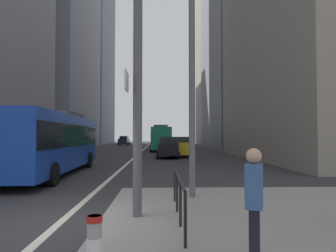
# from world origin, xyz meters

# --- Properties ---
(ground_plane) EXTENTS (160.00, 160.00, 0.00)m
(ground_plane) POSITION_xyz_m (0.00, 20.00, 0.00)
(ground_plane) COLOR #303033
(median_island) EXTENTS (9.00, 10.00, 0.15)m
(median_island) POSITION_xyz_m (5.50, -1.00, 0.07)
(median_island) COLOR gray
(median_island) RESTS_ON ground
(lane_centre_line) EXTENTS (0.20, 80.00, 0.01)m
(lane_centre_line) POSITION_xyz_m (0.00, 30.00, 0.01)
(lane_centre_line) COLOR beige
(lane_centre_line) RESTS_ON ground
(office_tower_left_far) EXTENTS (11.38, 19.33, 41.06)m
(office_tower_left_far) POSITION_xyz_m (-16.00, 68.43, 20.53)
(office_tower_left_far) COLOR slate
(office_tower_left_far) RESTS_ON ground
(office_tower_right_mid) EXTENTS (12.92, 19.13, 35.62)m
(office_tower_right_mid) POSITION_xyz_m (17.00, 41.91, 17.81)
(office_tower_right_mid) COLOR gray
(office_tower_right_mid) RESTS_ON ground
(office_tower_right_far) EXTENTS (11.70, 22.29, 44.40)m
(office_tower_right_far) POSITION_xyz_m (17.00, 65.90, 22.20)
(office_tower_right_far) COLOR gray
(office_tower_right_far) RESTS_ON ground
(city_bus_blue_oncoming) EXTENTS (2.93, 11.22, 3.40)m
(city_bus_blue_oncoming) POSITION_xyz_m (-3.30, 8.90, 1.84)
(city_bus_blue_oncoming) COLOR #14389E
(city_bus_blue_oncoming) RESTS_ON ground
(city_bus_red_receding) EXTENTS (2.91, 11.60, 3.40)m
(city_bus_red_receding) POSITION_xyz_m (2.42, 34.19, 1.84)
(city_bus_red_receding) COLOR #198456
(city_bus_red_receding) RESTS_ON ground
(city_bus_red_distant) EXTENTS (2.89, 11.38, 3.40)m
(city_bus_red_distant) POSITION_xyz_m (2.22, 53.75, 1.84)
(city_bus_red_distant) COLOR #198456
(city_bus_red_distant) RESTS_ON ground
(car_oncoming_mid) EXTENTS (2.16, 4.62, 1.94)m
(car_oncoming_mid) POSITION_xyz_m (-4.99, 55.35, 0.99)
(car_oncoming_mid) COLOR #232838
(car_oncoming_mid) RESTS_ON ground
(car_receding_near) EXTENTS (2.04, 4.11, 1.94)m
(car_receding_near) POSITION_xyz_m (4.44, 21.79, 0.99)
(car_receding_near) COLOR gold
(car_receding_near) RESTS_ON ground
(car_receding_far) EXTENTS (2.04, 4.35, 1.94)m
(car_receding_far) POSITION_xyz_m (3.10, 20.54, 0.99)
(car_receding_far) COLOR black
(car_receding_far) RESTS_ON ground
(car_oncoming_far) EXTENTS (2.12, 4.28, 1.94)m
(car_oncoming_far) POSITION_xyz_m (-6.96, 22.93, 0.99)
(car_oncoming_far) COLOR maroon
(car_oncoming_far) RESTS_ON ground
(traffic_signal_gantry) EXTENTS (6.43, 0.65, 6.00)m
(traffic_signal_gantry) POSITION_xyz_m (-0.33, 0.10, 4.13)
(traffic_signal_gantry) COLOR #515156
(traffic_signal_gantry) RESTS_ON median_island
(street_lamp_post) EXTENTS (5.50, 0.32, 8.00)m
(street_lamp_post) POSITION_xyz_m (3.39, 2.36, 5.28)
(street_lamp_post) COLOR #56565B
(street_lamp_post) RESTS_ON median_island
(bollard_left) EXTENTS (0.20, 0.20, 0.93)m
(bollard_left) POSITION_xyz_m (1.56, -3.36, 0.67)
(bollard_left) COLOR #99999E
(bollard_left) RESTS_ON median_island
(pedestrian_railing) EXTENTS (0.06, 3.70, 0.98)m
(pedestrian_railing) POSITION_xyz_m (2.80, -0.12, 0.86)
(pedestrian_railing) COLOR black
(pedestrian_railing) RESTS_ON median_island
(pedestrian_walking) EXTENTS (0.36, 0.44, 1.73)m
(pedestrian_walking) POSITION_xyz_m (3.77, -2.65, 1.11)
(pedestrian_walking) COLOR black
(pedestrian_walking) RESTS_ON median_island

